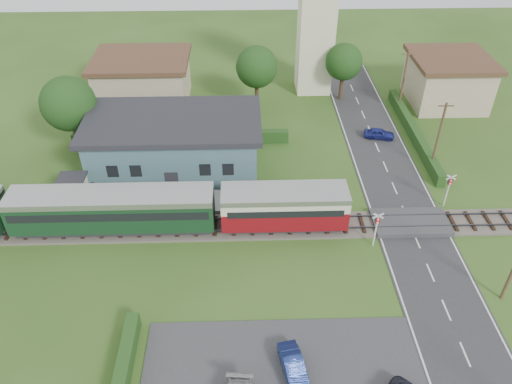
{
  "coord_description": "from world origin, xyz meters",
  "views": [
    {
      "loc": [
        -3.65,
        -28.9,
        26.87
      ],
      "look_at": [
        -2.65,
        4.0,
        2.15
      ],
      "focal_mm": 35.0,
      "sensor_mm": 36.0,
      "label": 1
    }
  ],
  "objects_px": {
    "equipment_hut": "(74,191)",
    "car_park_blue": "(293,366)",
    "pedestrian_far": "(94,192)",
    "house_east": "(447,80)",
    "crossing_signal_near": "(377,225)",
    "station_building": "(175,144)",
    "church_tower": "(318,4)",
    "pedestrian_near": "(248,189)",
    "train": "(72,210)",
    "house_west": "(143,80)",
    "car_on_road": "(379,133)",
    "crossing_signal_far": "(449,186)"
  },
  "relations": [
    {
      "from": "equipment_hut",
      "to": "car_park_blue",
      "type": "height_order",
      "value": "equipment_hut"
    },
    {
      "from": "pedestrian_far",
      "to": "house_east",
      "type": "bearing_deg",
      "value": -80.91
    },
    {
      "from": "crossing_signal_near",
      "to": "car_park_blue",
      "type": "bearing_deg",
      "value": -123.46
    },
    {
      "from": "station_building",
      "to": "church_tower",
      "type": "distance_m",
      "value": 23.89
    },
    {
      "from": "church_tower",
      "to": "house_east",
      "type": "height_order",
      "value": "church_tower"
    },
    {
      "from": "pedestrian_near",
      "to": "crossing_signal_near",
      "type": "bearing_deg",
      "value": 127.75
    },
    {
      "from": "equipment_hut",
      "to": "train",
      "type": "relative_size",
      "value": 0.06
    },
    {
      "from": "house_west",
      "to": "car_park_blue",
      "type": "height_order",
      "value": "house_west"
    },
    {
      "from": "car_on_road",
      "to": "station_building",
      "type": "bearing_deg",
      "value": 115.17
    },
    {
      "from": "pedestrian_far",
      "to": "church_tower",
      "type": "bearing_deg",
      "value": -61.41
    },
    {
      "from": "house_west",
      "to": "equipment_hut",
      "type": "bearing_deg",
      "value": -98.62
    },
    {
      "from": "car_on_road",
      "to": "pedestrian_near",
      "type": "distance_m",
      "value": 17.27
    },
    {
      "from": "equipment_hut",
      "to": "church_tower",
      "type": "bearing_deg",
      "value": 44.75
    },
    {
      "from": "house_east",
      "to": "pedestrian_near",
      "type": "bearing_deg",
      "value": -141.7
    },
    {
      "from": "equipment_hut",
      "to": "pedestrian_far",
      "type": "height_order",
      "value": "equipment_hut"
    },
    {
      "from": "train",
      "to": "pedestrian_far",
      "type": "relative_size",
      "value": 22.37
    },
    {
      "from": "train",
      "to": "car_park_blue",
      "type": "distance_m",
      "value": 21.22
    },
    {
      "from": "train",
      "to": "pedestrian_far",
      "type": "distance_m",
      "value": 3.62
    },
    {
      "from": "car_on_road",
      "to": "train",
      "type": "bearing_deg",
      "value": 128.35
    },
    {
      "from": "station_building",
      "to": "house_west",
      "type": "bearing_deg",
      "value": 109.65
    },
    {
      "from": "train",
      "to": "crossing_signal_far",
      "type": "xyz_separation_m",
      "value": [
        30.84,
        2.39,
        -0.04
      ]
    },
    {
      "from": "equipment_hut",
      "to": "church_tower",
      "type": "relative_size",
      "value": 0.14
    },
    {
      "from": "crossing_signal_far",
      "to": "pedestrian_near",
      "type": "bearing_deg",
      "value": 175.94
    },
    {
      "from": "crossing_signal_far",
      "to": "church_tower",
      "type": "bearing_deg",
      "value": 110.02
    },
    {
      "from": "church_tower",
      "to": "house_west",
      "type": "bearing_deg",
      "value": -171.47
    },
    {
      "from": "crossing_signal_far",
      "to": "car_park_blue",
      "type": "height_order",
      "value": "crossing_signal_far"
    },
    {
      "from": "train",
      "to": "equipment_hut",
      "type": "bearing_deg",
      "value": 103.41
    },
    {
      "from": "equipment_hut",
      "to": "house_east",
      "type": "relative_size",
      "value": 0.29
    },
    {
      "from": "car_on_road",
      "to": "house_east",
      "type": "bearing_deg",
      "value": -37.45
    },
    {
      "from": "station_building",
      "to": "church_tower",
      "type": "xyz_separation_m",
      "value": [
        15.0,
        17.01,
        7.53
      ]
    },
    {
      "from": "equipment_hut",
      "to": "pedestrian_near",
      "type": "xyz_separation_m",
      "value": [
        14.69,
        0.39,
        -0.5
      ]
    },
    {
      "from": "train",
      "to": "car_on_road",
      "type": "relative_size",
      "value": 13.91
    },
    {
      "from": "house_west",
      "to": "car_on_road",
      "type": "distance_m",
      "value": 27.23
    },
    {
      "from": "house_west",
      "to": "car_park_blue",
      "type": "bearing_deg",
      "value": -68.82
    },
    {
      "from": "equipment_hut",
      "to": "crossing_signal_near",
      "type": "relative_size",
      "value": 0.78
    },
    {
      "from": "church_tower",
      "to": "car_on_road",
      "type": "height_order",
      "value": "church_tower"
    },
    {
      "from": "pedestrian_far",
      "to": "crossing_signal_near",
      "type": "bearing_deg",
      "value": -122.33
    },
    {
      "from": "station_building",
      "to": "car_on_road",
      "type": "height_order",
      "value": "station_building"
    },
    {
      "from": "car_park_blue",
      "to": "pedestrian_near",
      "type": "bearing_deg",
      "value": 87.03
    },
    {
      "from": "equipment_hut",
      "to": "station_building",
      "type": "bearing_deg",
      "value": 35.92
    },
    {
      "from": "church_tower",
      "to": "pedestrian_near",
      "type": "bearing_deg",
      "value": -110.34
    },
    {
      "from": "church_tower",
      "to": "car_on_road",
      "type": "relative_size",
      "value": 5.67
    },
    {
      "from": "car_on_road",
      "to": "car_park_blue",
      "type": "height_order",
      "value": "car_park_blue"
    },
    {
      "from": "church_tower",
      "to": "pedestrian_far",
      "type": "height_order",
      "value": "church_tower"
    },
    {
      "from": "car_on_road",
      "to": "car_park_blue",
      "type": "relative_size",
      "value": 0.91
    },
    {
      "from": "equipment_hut",
      "to": "crossing_signal_far",
      "type": "xyz_separation_m",
      "value": [
        31.6,
        -0.81,
        0.39
      ]
    },
    {
      "from": "pedestrian_near",
      "to": "house_east",
      "type": "bearing_deg",
      "value": -162.23
    },
    {
      "from": "station_building",
      "to": "crossing_signal_far",
      "type": "relative_size",
      "value": 4.88
    },
    {
      "from": "train",
      "to": "pedestrian_far",
      "type": "bearing_deg",
      "value": 76.01
    },
    {
      "from": "house_west",
      "to": "pedestrian_far",
      "type": "relative_size",
      "value": 5.59
    }
  ]
}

